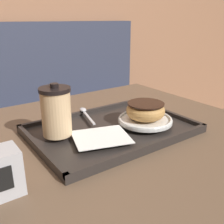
% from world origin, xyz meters
% --- Properties ---
extents(booth_bench, '(1.56, 0.44, 1.00)m').
position_xyz_m(booth_bench, '(0.08, 0.87, 0.32)').
color(booth_bench, '#33384C').
rests_on(booth_bench, ground_plane).
extents(cafe_table, '(0.96, 0.90, 0.70)m').
position_xyz_m(cafe_table, '(0.00, 0.00, 0.53)').
color(cafe_table, brown).
rests_on(cafe_table, ground_plane).
extents(serving_tray, '(0.46, 0.32, 0.02)m').
position_xyz_m(serving_tray, '(0.02, 0.03, 0.71)').
color(serving_tray, '#282321').
rests_on(serving_tray, cafe_table).
extents(napkin_paper, '(0.17, 0.16, 0.00)m').
position_xyz_m(napkin_paper, '(-0.05, -0.03, 0.73)').
color(napkin_paper, white).
rests_on(napkin_paper, serving_tray).
extents(coffee_cup_front, '(0.08, 0.08, 0.14)m').
position_xyz_m(coffee_cup_front, '(-0.13, 0.06, 0.79)').
color(coffee_cup_front, '#E0B784').
rests_on(coffee_cup_front, serving_tray).
extents(plate_with_chocolate_donut, '(0.16, 0.16, 0.01)m').
position_xyz_m(plate_with_chocolate_donut, '(0.12, -0.01, 0.73)').
color(plate_with_chocolate_donut, white).
rests_on(plate_with_chocolate_donut, serving_tray).
extents(donut_chocolate_glazed, '(0.12, 0.12, 0.05)m').
position_xyz_m(donut_chocolate_glazed, '(0.12, -0.01, 0.76)').
color(donut_chocolate_glazed, tan).
rests_on(donut_chocolate_glazed, plate_with_chocolate_donut).
extents(spoon, '(0.05, 0.15, 0.01)m').
position_xyz_m(spoon, '(0.01, 0.16, 0.73)').
color(spoon, silver).
rests_on(spoon, serving_tray).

